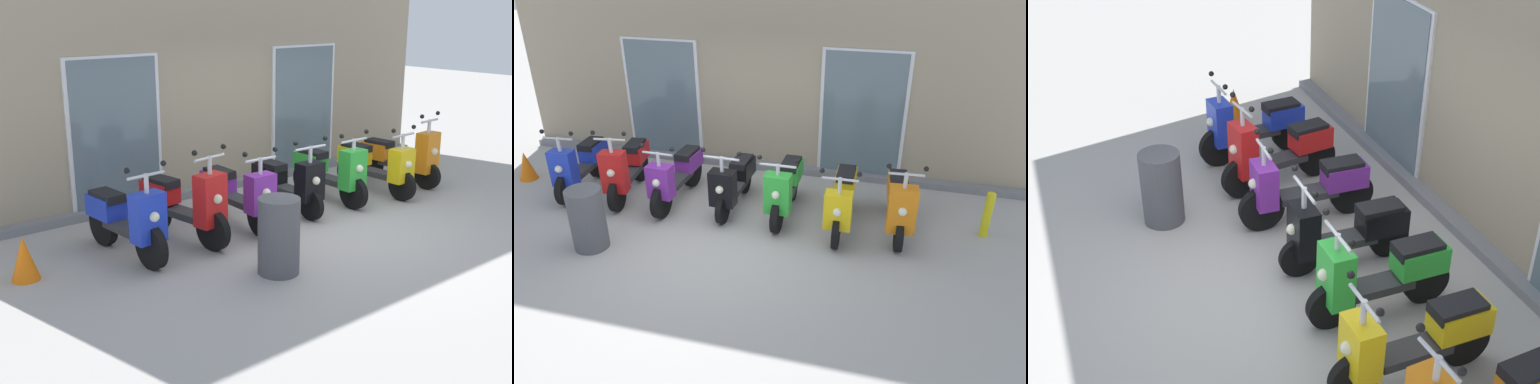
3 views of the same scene
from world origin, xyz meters
TOP-DOWN VIEW (x-y plane):
  - ground_plane at (0.00, 0.00)m, footprint 40.00×40.00m
  - storefront_facade at (0.00, 2.67)m, footprint 9.50×0.50m
  - scooter_blue at (-2.66, 0.79)m, footprint 0.56×1.62m
  - scooter_red at (-1.80, 0.82)m, footprint 0.62×1.64m
  - scooter_purple at (-0.91, 0.85)m, footprint 0.56×1.69m
  - scooter_black at (0.06, 0.88)m, footprint 0.63×1.51m
  - scooter_green at (0.91, 0.84)m, footprint 0.60×1.55m
  - scooter_yellow at (1.81, 0.70)m, footprint 0.57×1.60m
  - scooter_orange at (2.63, 0.82)m, footprint 0.54×1.60m
  - trash_bin at (-1.53, -0.74)m, footprint 0.49×0.49m
  - curb_bollard at (3.88, 1.00)m, footprint 0.12×0.12m
  - traffic_cone at (-3.89, 0.90)m, footprint 0.32×0.32m

SIDE VIEW (x-z plane):
  - ground_plane at x=0.00m, z-range 0.00..0.00m
  - traffic_cone at x=-3.89m, z-range 0.00..0.52m
  - curb_bollard at x=3.88m, z-range 0.00..0.70m
  - trash_bin at x=-1.53m, z-range 0.00..0.90m
  - scooter_purple at x=-0.91m, z-range -0.13..1.06m
  - scooter_black at x=0.06m, z-range -0.14..1.06m
  - scooter_yellow at x=1.81m, z-range -0.11..1.07m
  - scooter_orange at x=2.63m, z-range -0.17..1.12m
  - scooter_blue at x=-2.66m, z-range -0.15..1.11m
  - scooter_green at x=0.91m, z-range -0.11..1.08m
  - scooter_red at x=-1.80m, z-range -0.16..1.17m
  - storefront_facade at x=0.00m, z-range -0.07..3.85m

